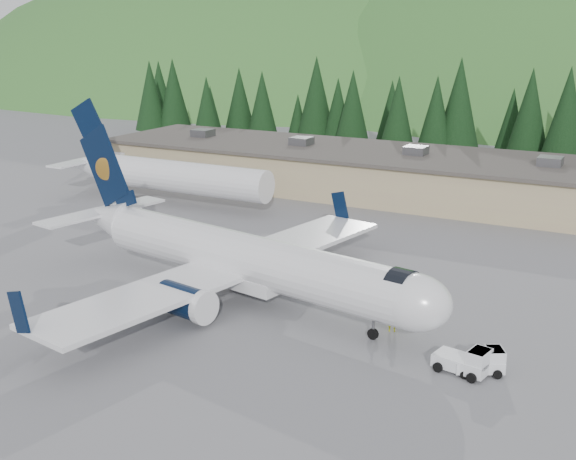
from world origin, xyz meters
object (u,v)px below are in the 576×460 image
(baggage_tug_a, at_px, (483,362))
(baggage_tug_b, at_px, (466,362))
(airliner, at_px, (239,258))
(ramp_worker, at_px, (392,318))
(second_airliner, at_px, (161,174))
(terminal_building, at_px, (375,172))

(baggage_tug_a, distance_m, baggage_tug_b, 1.01)
(airliner, relative_size, ramp_worker, 18.51)
(second_airliner, bearing_deg, terminal_building, 38.78)
(airliner, distance_m, baggage_tug_b, 18.73)
(second_airliner, relative_size, terminal_building, 0.39)
(baggage_tug_b, bearing_deg, airliner, 178.12)
(terminal_building, bearing_deg, ramp_worker, -67.09)
(baggage_tug_a, relative_size, ramp_worker, 1.67)
(baggage_tug_a, bearing_deg, airliner, 141.38)
(terminal_building, distance_m, ramp_worker, 41.54)
(ramp_worker, bearing_deg, baggage_tug_b, 126.85)
(second_airliner, distance_m, ramp_worker, 42.44)
(baggage_tug_a, distance_m, ramp_worker, 7.47)
(airliner, distance_m, baggage_tug_a, 19.43)
(baggage_tug_b, distance_m, terminal_building, 47.44)
(second_airliner, relative_size, baggage_tug_b, 7.99)
(airliner, xyz_separation_m, ramp_worker, (12.17, -0.42, -2.19))
(baggage_tug_a, xyz_separation_m, ramp_worker, (-6.77, 3.14, 0.27))
(airliner, relative_size, baggage_tug_b, 10.30)
(baggage_tug_a, height_order, ramp_worker, ramp_worker)
(ramp_worker, bearing_deg, airliner, -23.18)
(second_airliner, distance_m, terminal_building, 25.55)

